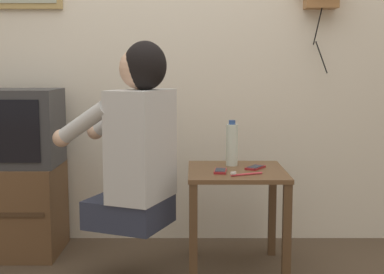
{
  "coord_description": "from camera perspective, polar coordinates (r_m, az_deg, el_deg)",
  "views": [
    {
      "loc": [
        0.09,
        -2.18,
        1.07
      ],
      "look_at": [
        0.08,
        0.47,
        0.71
      ],
      "focal_mm": 50.0,
      "sensor_mm": 36.0,
      "label": 1
    }
  ],
  "objects": [
    {
      "name": "wall_back",
      "position": [
        3.26,
        -1.48,
        11.23
      ],
      "size": [
        6.8,
        0.05,
        2.55
      ],
      "color": "silver",
      "rests_on": "ground_plane"
    },
    {
      "name": "tv_stand",
      "position": [
        3.26,
        -19.16,
        -7.24
      ],
      "size": [
        0.63,
        0.43,
        0.51
      ],
      "color": "brown",
      "rests_on": "ground_plane"
    },
    {
      "name": "cell_phone_held",
      "position": [
        2.69,
        3.21,
        -3.63
      ],
      "size": [
        0.07,
        0.13,
        0.01
      ],
      "rotation": [
        0.0,
        0.0,
        -0.11
      ],
      "color": "maroon",
      "rests_on": "side_table"
    },
    {
      "name": "toothbrush",
      "position": [
        2.62,
        5.76,
        -3.95
      ],
      "size": [
        0.16,
        0.08,
        0.02
      ],
      "rotation": [
        0.0,
        0.0,
        1.97
      ],
      "color": "#D83F4C",
      "rests_on": "side_table"
    },
    {
      "name": "person",
      "position": [
        2.6,
        -5.79,
        -0.36
      ],
      "size": [
        0.6,
        0.52,
        0.9
      ],
      "rotation": [
        0.0,
        0.0,
        1.18
      ],
      "color": "#2D3347",
      "rests_on": "ground_plane"
    },
    {
      "name": "television",
      "position": [
        3.16,
        -19.12,
        0.97
      ],
      "size": [
        0.59,
        0.37,
        0.43
      ],
      "color": "#38383A",
      "rests_on": "tv_stand"
    },
    {
      "name": "water_bottle",
      "position": [
        2.85,
        4.45,
        -0.78
      ],
      "size": [
        0.06,
        0.06,
        0.24
      ],
      "color": "silver",
      "rests_on": "side_table"
    },
    {
      "name": "cell_phone_spare",
      "position": [
        2.79,
        6.94,
        -3.25
      ],
      "size": [
        0.12,
        0.14,
        0.01
      ],
      "rotation": [
        0.0,
        0.0,
        -0.6
      ],
      "color": "maroon",
      "rests_on": "side_table"
    },
    {
      "name": "side_table",
      "position": [
        2.78,
        4.92,
        -5.72
      ],
      "size": [
        0.5,
        0.52,
        0.54
      ],
      "color": "brown",
      "rests_on": "ground_plane"
    }
  ]
}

